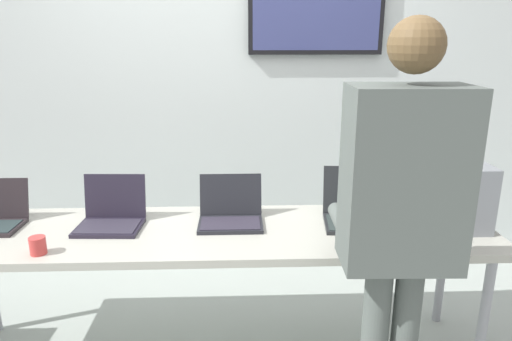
% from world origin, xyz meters
% --- Properties ---
extents(back_wall, '(8.00, 0.11, 2.76)m').
position_xyz_m(back_wall, '(0.02, 1.13, 1.39)').
color(back_wall, silver).
rests_on(back_wall, ground).
extents(workbench, '(2.91, 0.70, 0.75)m').
position_xyz_m(workbench, '(0.00, 0.00, 0.70)').
color(workbench, '#B0B0A3').
rests_on(workbench, ground).
extents(equipment_box, '(0.43, 0.41, 0.35)m').
position_xyz_m(equipment_box, '(1.19, 0.05, 0.92)').
color(equipment_box, gray).
rests_on(equipment_box, workbench).
extents(laptop_station_1, '(0.34, 0.30, 0.26)m').
position_xyz_m(laptop_station_1, '(-0.56, 0.08, 0.80)').
color(laptop_station_1, '#231F2D').
rests_on(laptop_station_1, workbench).
extents(laptop_station_2, '(0.34, 0.30, 0.24)m').
position_xyz_m(laptop_station_2, '(0.07, 0.10, 0.80)').
color(laptop_station_2, black).
rests_on(laptop_station_2, workbench).
extents(laptop_station_3, '(0.37, 0.37, 0.28)m').
position_xyz_m(laptop_station_3, '(0.75, 0.08, 0.81)').
color(laptop_station_3, '#212426').
rests_on(laptop_station_3, workbench).
extents(person, '(0.45, 0.59, 1.79)m').
position_xyz_m(person, '(0.74, -0.62, 1.09)').
color(person, '#525B56').
rests_on(person, ground).
extents(coffee_mug, '(0.07, 0.07, 0.08)m').
position_xyz_m(coffee_mug, '(-0.81, -0.25, 0.79)').
color(coffee_mug, '#CC3C3A').
rests_on(coffee_mug, workbench).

